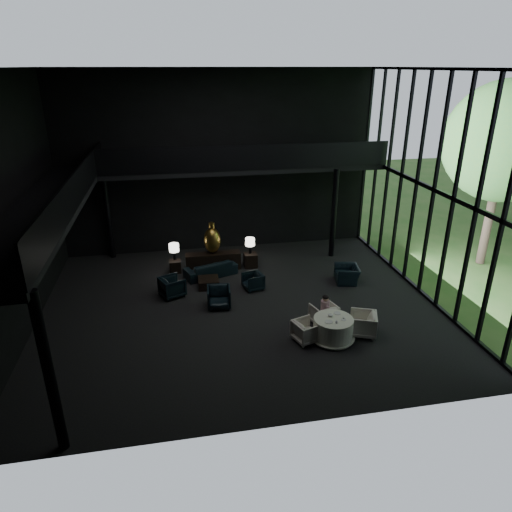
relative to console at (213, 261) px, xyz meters
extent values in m
cube|color=black|center=(0.65, -3.49, -0.37)|extent=(14.00, 12.00, 0.02)
cube|color=black|center=(0.65, -3.49, 7.63)|extent=(14.00, 12.00, 0.02)
cube|color=black|center=(0.65, 2.51, 3.63)|extent=(14.00, 0.04, 8.00)
cube|color=black|center=(0.65, -9.49, 3.63)|extent=(14.00, 0.04, 8.00)
cube|color=black|center=(-6.35, -3.49, 3.63)|extent=(0.04, 12.00, 8.00)
cube|color=black|center=(-5.35, -3.49, 3.63)|extent=(2.00, 12.00, 0.25)
cube|color=black|center=(1.65, 1.51, 3.63)|extent=(12.00, 2.00, 0.25)
cube|color=black|center=(-4.35, -3.49, 4.23)|extent=(0.06, 12.00, 1.00)
cube|color=black|center=(1.65, 0.51, 4.23)|extent=(12.00, 0.06, 1.00)
cylinder|color=black|center=(-4.35, -9.19, 1.63)|extent=(0.24, 0.24, 4.00)
cylinder|color=black|center=(-4.35, 2.21, 1.63)|extent=(0.24, 0.24, 4.00)
cylinder|color=black|center=(5.45, 0.51, 1.63)|extent=(0.24, 0.24, 4.00)
cylinder|color=#382D23|center=(11.65, -1.49, 2.08)|extent=(0.36, 0.36, 4.90)
sphere|color=#2B5E21|center=(11.65, -1.49, 4.88)|extent=(4.80, 4.80, 4.80)
cube|color=black|center=(0.00, 0.00, 0.00)|extent=(2.31, 0.53, 0.74)
ellipsoid|color=olive|center=(0.00, 0.09, 0.92)|extent=(0.71, 0.71, 1.10)
cylinder|color=olive|center=(0.00, 0.09, 1.58)|extent=(0.24, 0.24, 0.22)
cube|color=black|center=(-1.60, 0.01, -0.11)|extent=(0.47, 0.47, 0.51)
cylinder|color=black|center=(-1.60, 0.16, 0.33)|extent=(0.12, 0.12, 0.36)
cylinder|color=white|center=(-1.60, 0.16, 0.68)|extent=(0.42, 0.42, 0.33)
cube|color=black|center=(1.60, -0.03, -0.07)|extent=(0.55, 0.55, 0.60)
cylinder|color=black|center=(1.60, 0.04, 0.41)|extent=(0.12, 0.12, 0.36)
cylinder|color=white|center=(1.60, 0.04, 0.75)|extent=(0.41, 0.41, 0.33)
imported|color=black|center=(-0.17, -0.63, 0.06)|extent=(2.26, 1.31, 0.85)
imported|color=black|center=(-1.76, -2.16, 0.09)|extent=(1.12, 1.15, 0.92)
imported|color=black|center=(1.32, -2.16, -0.03)|extent=(0.76, 0.79, 0.68)
imported|color=black|center=(-0.13, -3.33, 0.09)|extent=(0.95, 0.90, 0.91)
imported|color=black|center=(5.14, -2.22, 0.05)|extent=(0.78, 1.05, 0.84)
cube|color=black|center=(-0.36, -1.65, -0.19)|extent=(0.82, 0.82, 0.35)
cylinder|color=white|center=(3.17, -6.11, 0.01)|extent=(1.25, 1.25, 0.75)
cone|color=white|center=(3.17, -6.11, -0.32)|extent=(1.41, 1.41, 0.10)
imported|color=beige|center=(3.20, -5.12, 0.03)|extent=(0.94, 0.90, 0.79)
imported|color=beige|center=(4.22, -5.99, 0.08)|extent=(1.08, 1.12, 0.90)
imported|color=silver|center=(2.33, -6.02, 0.01)|extent=(0.88, 0.91, 0.75)
cylinder|color=#F3BFD9|center=(3.22, -5.16, 0.29)|extent=(0.30, 0.30, 0.42)
sphere|color=#D8A884|center=(3.22, -5.16, 0.61)|extent=(0.21, 0.21, 0.21)
ellipsoid|color=black|center=(3.22, -5.16, 0.64)|extent=(0.22, 0.22, 0.15)
cylinder|color=white|center=(2.96, -6.27, 0.39)|extent=(0.33, 0.33, 0.02)
cylinder|color=white|center=(3.39, -5.81, 0.39)|extent=(0.28, 0.28, 0.01)
cylinder|color=white|center=(3.45, -6.23, 0.39)|extent=(0.19, 0.19, 0.01)
cylinder|color=white|center=(3.48, -6.17, 0.42)|extent=(0.09, 0.09, 0.06)
ellipsoid|color=white|center=(3.12, -5.94, 0.42)|extent=(0.17, 0.17, 0.09)
cylinder|color=#99999E|center=(3.16, -6.37, 0.42)|extent=(0.07, 0.07, 0.07)
camera|label=1|loc=(-1.51, -17.80, 7.69)|focal=32.00mm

